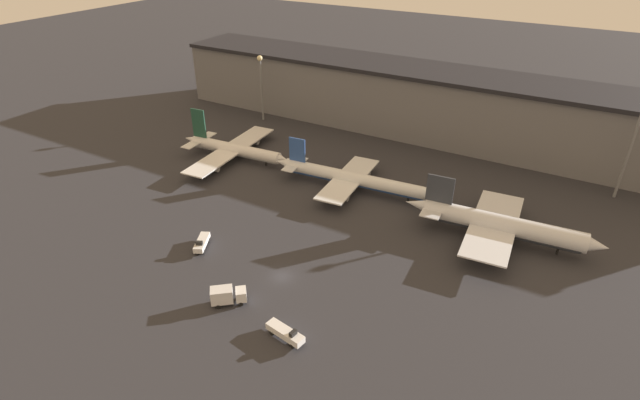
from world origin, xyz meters
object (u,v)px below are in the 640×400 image
(airplane_2, at_px, (500,225))
(service_vehicle_2, at_px, (285,333))
(airplane_0, at_px, (234,149))
(airplane_1, at_px, (354,179))
(service_vehicle_0, at_px, (227,295))
(service_vehicle_1, at_px, (202,243))

(airplane_2, distance_m, service_vehicle_2, 53.58)
(airplane_0, height_order, airplane_2, airplane_0)
(airplane_0, distance_m, airplane_1, 38.71)
(airplane_0, height_order, service_vehicle_0, airplane_0)
(airplane_1, bearing_deg, service_vehicle_1, -116.93)
(airplane_1, relative_size, airplane_2, 1.11)
(airplane_2, distance_m, service_vehicle_0, 59.58)
(airplane_1, height_order, service_vehicle_2, airplane_1)
(airplane_1, height_order, airplane_2, airplane_2)
(airplane_2, xyz_separation_m, service_vehicle_2, (-23.94, -47.87, -2.50))
(service_vehicle_2, bearing_deg, airplane_0, 144.67)
(airplane_2, distance_m, service_vehicle_1, 64.29)
(service_vehicle_0, bearing_deg, airplane_2, 10.40)
(airplane_0, relative_size, service_vehicle_1, 5.51)
(airplane_1, height_order, service_vehicle_0, airplane_1)
(service_vehicle_2, bearing_deg, airplane_2, 72.91)
(airplane_2, height_order, service_vehicle_0, airplane_2)
(airplane_0, relative_size, service_vehicle_0, 5.72)
(service_vehicle_1, distance_m, service_vehicle_2, 32.83)
(airplane_2, bearing_deg, service_vehicle_1, -151.73)
(service_vehicle_1, height_order, service_vehicle_2, service_vehicle_2)
(airplane_1, bearing_deg, service_vehicle_0, -94.86)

